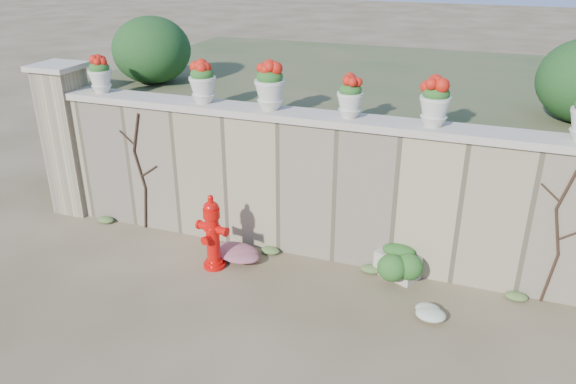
% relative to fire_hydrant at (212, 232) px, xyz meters
% --- Properties ---
extents(ground, '(80.00, 80.00, 0.00)m').
position_rel_fire_hydrant_xyz_m(ground, '(1.11, -0.89, -0.55)').
color(ground, brown).
rests_on(ground, ground).
extents(stone_wall, '(8.00, 0.40, 2.00)m').
position_rel_fire_hydrant_xyz_m(stone_wall, '(1.11, 0.91, 0.45)').
color(stone_wall, tan).
rests_on(stone_wall, ground).
extents(wall_cap, '(8.10, 0.52, 0.10)m').
position_rel_fire_hydrant_xyz_m(wall_cap, '(1.11, 0.91, 1.50)').
color(wall_cap, beige).
rests_on(wall_cap, stone_wall).
extents(gate_pillar, '(0.72, 0.72, 2.48)m').
position_rel_fire_hydrant_xyz_m(gate_pillar, '(-3.04, 0.91, 0.70)').
color(gate_pillar, tan).
rests_on(gate_pillar, ground).
extents(raised_fill, '(9.00, 6.00, 2.00)m').
position_rel_fire_hydrant_xyz_m(raised_fill, '(1.11, 4.11, 0.45)').
color(raised_fill, '#384C23').
rests_on(raised_fill, ground).
extents(back_shrub_left, '(1.30, 1.30, 1.10)m').
position_rel_fire_hydrant_xyz_m(back_shrub_left, '(-2.09, 2.11, 2.00)').
color(back_shrub_left, '#143814').
rests_on(back_shrub_left, raised_fill).
extents(vine_left, '(0.60, 0.04, 1.91)m').
position_rel_fire_hydrant_xyz_m(vine_left, '(-1.56, 0.69, 0.44)').
color(vine_left, black).
rests_on(vine_left, ground).
extents(vine_right, '(0.60, 0.04, 1.91)m').
position_rel_fire_hydrant_xyz_m(vine_right, '(4.34, 0.69, 0.44)').
color(vine_right, black).
rests_on(vine_right, ground).
extents(fire_hydrant, '(0.48, 0.34, 1.10)m').
position_rel_fire_hydrant_xyz_m(fire_hydrant, '(0.00, 0.00, 0.00)').
color(fire_hydrant, red).
rests_on(fire_hydrant, ground).
extents(planter_box, '(0.66, 0.54, 0.48)m').
position_rel_fire_hydrant_xyz_m(planter_box, '(2.46, 0.66, -0.33)').
color(planter_box, beige).
rests_on(planter_box, ground).
extents(green_shrub, '(0.66, 0.59, 0.62)m').
position_rel_fire_hydrant_xyz_m(green_shrub, '(2.56, 0.40, -0.24)').
color(green_shrub, '#1E5119').
rests_on(green_shrub, ground).
extents(magenta_clump, '(0.94, 0.63, 0.25)m').
position_rel_fire_hydrant_xyz_m(magenta_clump, '(0.23, 0.23, -0.43)').
color(magenta_clump, '#D22A7F').
rests_on(magenta_clump, ground).
extents(white_flowers, '(0.52, 0.41, 0.19)m').
position_rel_fire_hydrant_xyz_m(white_flowers, '(3.02, -0.15, -0.46)').
color(white_flowers, white).
rests_on(white_flowers, ground).
extents(urn_pot_0, '(0.35, 0.35, 0.55)m').
position_rel_fire_hydrant_xyz_m(urn_pot_0, '(-2.25, 0.91, 1.82)').
color(urn_pot_0, beige).
rests_on(urn_pot_0, wall_cap).
extents(urn_pot_1, '(0.38, 0.38, 0.60)m').
position_rel_fire_hydrant_xyz_m(urn_pot_1, '(-0.51, 0.91, 1.84)').
color(urn_pot_1, beige).
rests_on(urn_pot_1, wall_cap).
extents(urn_pot_2, '(0.42, 0.42, 0.65)m').
position_rel_fire_hydrant_xyz_m(urn_pot_2, '(0.51, 0.91, 1.87)').
color(urn_pot_2, beige).
rests_on(urn_pot_2, wall_cap).
extents(urn_pot_3, '(0.34, 0.34, 0.53)m').
position_rel_fire_hydrant_xyz_m(urn_pot_3, '(1.63, 0.91, 1.81)').
color(urn_pot_3, beige).
rests_on(urn_pot_3, wall_cap).
extents(urn_pot_4, '(0.38, 0.38, 0.60)m').
position_rel_fire_hydrant_xyz_m(urn_pot_4, '(2.71, 0.91, 1.84)').
color(urn_pot_4, beige).
rests_on(urn_pot_4, wall_cap).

